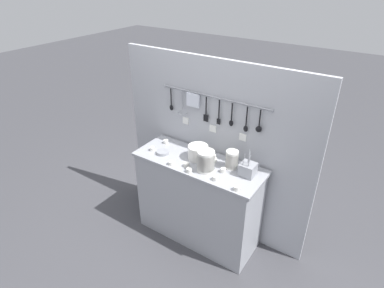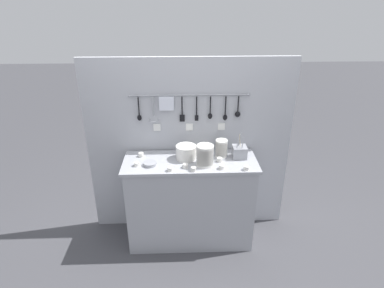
# 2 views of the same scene
# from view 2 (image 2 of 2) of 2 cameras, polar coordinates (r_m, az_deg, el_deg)

# --- Properties ---
(ground_plane) EXTENTS (20.00, 20.00, 0.00)m
(ground_plane) POSITION_cam_2_polar(r_m,az_deg,el_deg) (3.64, -0.28, -16.21)
(ground_plane) COLOR #424247
(counter) EXTENTS (1.30, 0.49, 0.94)m
(counter) POSITION_cam_2_polar(r_m,az_deg,el_deg) (3.35, -0.30, -10.12)
(counter) COLOR #9EA0A8
(counter) RESTS_ON ground
(back_wall) EXTENTS (2.10, 0.11, 1.88)m
(back_wall) POSITION_cam_2_polar(r_m,az_deg,el_deg) (3.35, -0.48, -0.72)
(back_wall) COLOR #A8AAB2
(back_wall) RESTS_ON ground
(bowl_stack_tall_left) EXTENTS (0.12, 0.12, 0.18)m
(bowl_stack_tall_left) POSITION_cam_2_polar(r_m,az_deg,el_deg) (3.16, 5.24, -0.76)
(bowl_stack_tall_left) COLOR silver
(bowl_stack_tall_left) RESTS_ON counter
(bowl_stack_back_corner) EXTENTS (0.16, 0.16, 0.20)m
(bowl_stack_back_corner) POSITION_cam_2_polar(r_m,az_deg,el_deg) (2.98, 2.33, -2.03)
(bowl_stack_back_corner) COLOR silver
(bowl_stack_back_corner) RESTS_ON counter
(plate_stack) EXTENTS (0.20, 0.20, 0.14)m
(plate_stack) POSITION_cam_2_polar(r_m,az_deg,el_deg) (3.11, -1.06, -1.48)
(plate_stack) COLOR silver
(plate_stack) RESTS_ON counter
(steel_mixing_bowl) EXTENTS (0.12, 0.12, 0.03)m
(steel_mixing_bowl) POSITION_cam_2_polar(r_m,az_deg,el_deg) (3.04, -7.49, -3.51)
(steel_mixing_bowl) COLOR #93969E
(steel_mixing_bowl) RESTS_ON counter
(cutlery_caddy) EXTENTS (0.13, 0.13, 0.27)m
(cutlery_caddy) POSITION_cam_2_polar(r_m,az_deg,el_deg) (3.18, 8.43, -1.37)
(cutlery_caddy) COLOR #93969E
(cutlery_caddy) RESTS_ON counter
(cup_centre) EXTENTS (0.05, 0.05, 0.04)m
(cup_centre) POSITION_cam_2_polar(r_m,az_deg,el_deg) (2.98, 9.64, -4.23)
(cup_centre) COLOR silver
(cup_centre) RESTS_ON counter
(cup_back_left) EXTENTS (0.05, 0.05, 0.04)m
(cup_back_left) POSITION_cam_2_polar(r_m,az_deg,el_deg) (2.92, 0.28, -4.48)
(cup_back_left) COLOR silver
(cup_back_left) RESTS_ON counter
(cup_beside_plates) EXTENTS (0.05, 0.05, 0.04)m
(cup_beside_plates) POSITION_cam_2_polar(r_m,az_deg,el_deg) (3.21, 1.13, -1.56)
(cup_beside_plates) COLOR silver
(cup_beside_plates) RESTS_ON counter
(cup_edge_near) EXTENTS (0.05, 0.05, 0.04)m
(cup_edge_near) POSITION_cam_2_polar(r_m,az_deg,el_deg) (3.22, -9.03, -1.89)
(cup_edge_near) COLOR silver
(cup_edge_near) RESTS_ON counter
(cup_back_right) EXTENTS (0.05, 0.05, 0.04)m
(cup_back_right) POSITION_cam_2_polar(r_m,az_deg,el_deg) (3.05, -9.83, -3.54)
(cup_back_right) COLOR silver
(cup_back_right) RESTS_ON counter
(cup_edge_far) EXTENTS (0.05, 0.05, 0.04)m
(cup_edge_far) POSITION_cam_2_polar(r_m,az_deg,el_deg) (2.97, -1.18, -3.91)
(cup_edge_far) COLOR silver
(cup_edge_far) RESTS_ON counter
(cup_mid_row) EXTENTS (0.05, 0.05, 0.04)m
(cup_mid_row) POSITION_cam_2_polar(r_m,az_deg,el_deg) (2.93, -3.90, -4.46)
(cup_mid_row) COLOR silver
(cup_mid_row) RESTS_ON counter
(cup_front_right) EXTENTS (0.05, 0.05, 0.04)m
(cup_front_right) POSITION_cam_2_polar(r_m,az_deg,el_deg) (3.17, 1.95, -1.96)
(cup_front_right) COLOR silver
(cup_front_right) RESTS_ON counter
(cup_by_caddy) EXTENTS (0.05, 0.05, 0.04)m
(cup_by_caddy) POSITION_cam_2_polar(r_m,az_deg,el_deg) (3.09, 4.94, -2.78)
(cup_by_caddy) COLOR silver
(cup_by_caddy) RESTS_ON counter
(cup_front_left) EXTENTS (0.05, 0.05, 0.04)m
(cup_front_left) POSITION_cam_2_polar(r_m,az_deg,el_deg) (2.97, 5.31, -4.09)
(cup_front_left) COLOR silver
(cup_front_left) RESTS_ON counter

